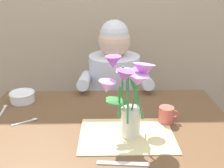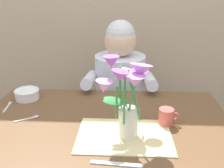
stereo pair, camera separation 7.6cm
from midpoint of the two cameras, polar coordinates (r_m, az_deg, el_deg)
The scene contains 9 objects.
dining_table at distance 1.25m, azimuth 0.15°, elevation -12.72°, with size 1.20×0.80×0.74m.
seated_person at distance 1.83m, azimuth 2.91°, elevation -4.00°, with size 0.45×0.47×1.14m.
striped_placemat at distance 1.12m, azimuth 4.76°, elevation -11.41°, with size 0.40×0.28×0.01m, color beige.
flower_vase at distance 1.03m, azimuth 5.40°, elevation -1.87°, with size 0.25×0.26×0.34m.
ceramic_bowl at distance 1.50m, azimuth -17.02°, elevation -2.13°, with size 0.14×0.14×0.06m.
dinner_knife at distance 0.96m, azimuth 3.39°, elevation -17.38°, with size 0.19×0.02×0.01m, color silver.
tea_cup at distance 1.21m, azimuth 13.79°, elevation -7.15°, with size 0.09×0.07×0.08m.
spoon_0 at distance 1.46m, azimuth -20.64°, elevation -4.44°, with size 0.03×0.12×0.01m.
spoon_1 at distance 1.29m, azimuth -16.04°, elevation -7.29°, with size 0.11×0.07×0.01m.
Camera 2 is at (0.09, -1.04, 1.35)m, focal length 41.14 mm.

